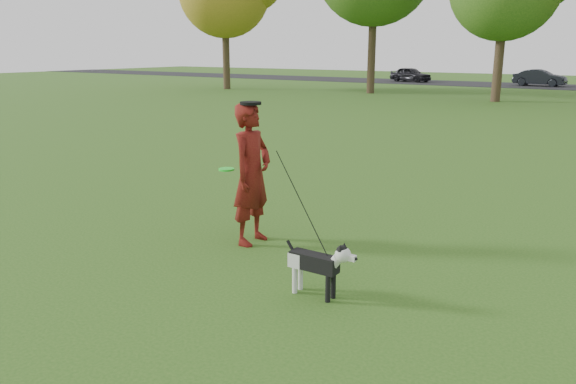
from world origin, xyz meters
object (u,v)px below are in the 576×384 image
Objects in this scene: man at (252,174)px; car_left at (411,74)px; dog at (319,262)px; car_mid at (540,78)px.

man is 0.58× the size of car_left.
dog is 0.25× the size of car_mid.
man reaches higher than car_left.
car_left is at bearing 110.22° from dog.
car_left is (-13.18, 39.49, -0.40)m from man.
man reaches higher than dog.
car_left reaches higher than dog.
dog is 0.26× the size of car_left.
man reaches higher than car_mid.
man is at bearing -170.88° from car_mid.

